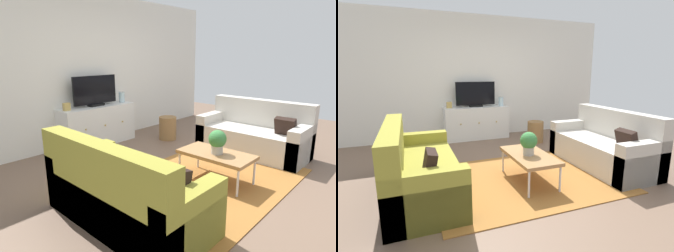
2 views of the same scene
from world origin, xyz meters
The scene contains 12 objects.
ground_plane centered at (0.00, 0.00, 0.00)m, with size 10.00×10.00×0.00m, color brown.
wall_back centered at (0.00, 2.55, 1.35)m, with size 6.40×0.12×2.70m, color silver.
area_rug centered at (0.00, -0.15, 0.01)m, with size 2.50×1.90×0.01m, color #9E662D.
couch_left_side centered at (-1.43, -0.10, 0.30)m, with size 0.80×1.75×0.88m.
couch_right_side centered at (1.43, -0.10, 0.30)m, with size 0.80×1.75×0.88m.
coffee_table centered at (0.02, -0.25, 0.36)m, with size 0.51×0.95×0.40m.
potted_plant centered at (-0.01, -0.27, 0.57)m, with size 0.23×0.23×0.31m.
tv_console centered at (-0.06, 2.27, 0.36)m, with size 1.41×0.47×0.72m.
flat_screen_tv centered at (-0.06, 2.29, 0.99)m, with size 0.87×0.16×0.55m.
glass_vase centered at (0.53, 2.27, 0.82)m, with size 0.11×0.11×0.20m, color silver.
mantel_clock centered at (-0.65, 2.27, 0.78)m, with size 0.11×0.07×0.13m, color tan.
wicker_basket centered at (1.04, 1.52, 0.22)m, with size 0.34×0.34×0.45m, color olive.
Camera 1 is at (-3.00, -2.11, 1.63)m, focal length 30.51 mm.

